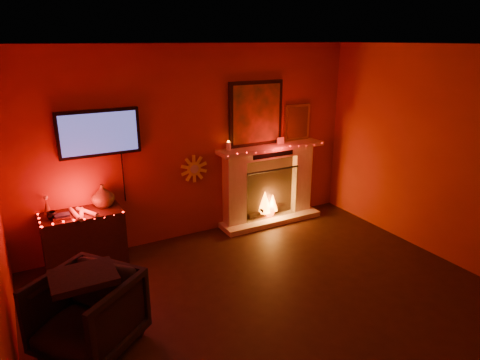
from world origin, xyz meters
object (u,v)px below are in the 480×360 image
object	(u,v)px
console_table	(85,236)
armchair	(87,313)
tv	(99,133)
sunburst_clock	(194,169)
fireplace	(268,177)

from	to	relation	value
console_table	armchair	bearing A→B (deg)	-99.08
tv	sunburst_clock	world-z (taller)	tv
console_table	fireplace	bearing A→B (deg)	2.58
fireplace	tv	distance (m)	2.61
tv	console_table	distance (m)	1.30
armchair	fireplace	bearing A→B (deg)	81.97
tv	sunburst_clock	bearing A→B (deg)	1.24
tv	sunburst_clock	size ratio (longest dim) A/B	3.10
sunburst_clock	console_table	size ratio (longest dim) A/B	0.39
tv	sunburst_clock	xyz separation A→B (m)	(1.25, 0.03, -0.65)
fireplace	sunburst_clock	bearing A→B (deg)	175.63
fireplace	console_table	xyz separation A→B (m)	(-2.77, -0.12, -0.32)
sunburst_clock	console_table	xyz separation A→B (m)	(-1.58, -0.22, -0.59)
console_table	sunburst_clock	bearing A→B (deg)	7.77
sunburst_clock	armchair	world-z (taller)	sunburst_clock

